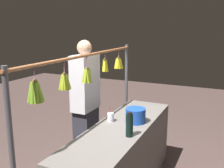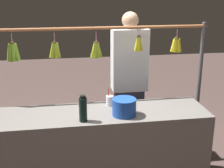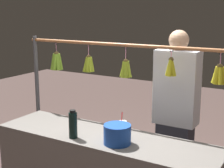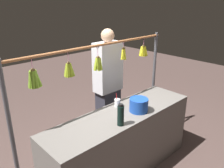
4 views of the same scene
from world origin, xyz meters
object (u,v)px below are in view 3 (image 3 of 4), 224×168
(water_bottle, at_px, (73,125))
(vendor_person, at_px, (176,120))
(drink_cup, at_px, (123,126))
(blue_bucket, at_px, (117,134))

(water_bottle, relative_size, vendor_person, 0.14)
(water_bottle, height_order, drink_cup, water_bottle)
(drink_cup, height_order, vendor_person, vendor_person)
(drink_cup, bearing_deg, blue_bucket, 110.19)
(blue_bucket, relative_size, drink_cup, 1.24)
(blue_bucket, distance_m, vendor_person, 0.81)
(water_bottle, distance_m, drink_cup, 0.46)
(blue_bucket, xyz_separation_m, drink_cup, (0.10, -0.27, -0.03))
(blue_bucket, height_order, vendor_person, vendor_person)
(blue_bucket, bearing_deg, drink_cup, -69.81)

